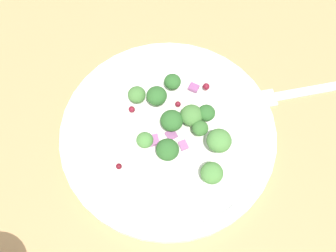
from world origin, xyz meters
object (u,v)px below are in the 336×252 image
(plate, at_px, (168,132))
(broccoli_floret_2, at_px, (212,173))
(fork, at_px, (308,91))
(broccoli_floret_0, at_px, (200,128))
(broccoli_floret_1, at_px, (137,95))

(plate, distance_m, broccoli_floret_2, 0.08)
(broccoli_floret_2, height_order, fork, broccoli_floret_2)
(plate, relative_size, broccoli_floret_0, 13.47)
(plate, distance_m, broccoli_floret_1, 0.06)
(broccoli_floret_2, bearing_deg, broccoli_floret_1, 143.00)
(fork, bearing_deg, broccoli_floret_2, -125.06)
(broccoli_floret_1, bearing_deg, broccoli_floret_0, -19.66)
(plate, height_order, broccoli_floret_1, broccoli_floret_1)
(plate, bearing_deg, broccoli_floret_0, 5.19)
(plate, xyz_separation_m, broccoli_floret_1, (-0.05, 0.03, 0.02))
(broccoli_floret_0, bearing_deg, broccoli_floret_2, -65.72)
(plate, xyz_separation_m, broccoli_floret_2, (0.06, -0.05, 0.02))
(broccoli_floret_0, bearing_deg, fork, 37.50)
(broccoli_floret_0, height_order, fork, broccoli_floret_0)
(broccoli_floret_2, distance_m, fork, 0.18)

